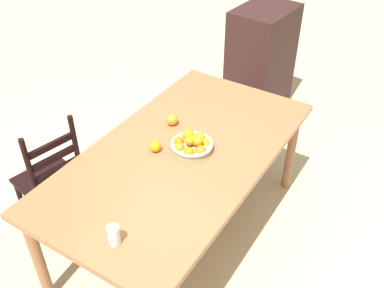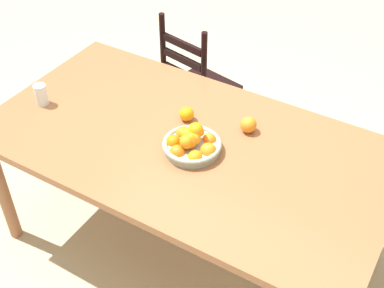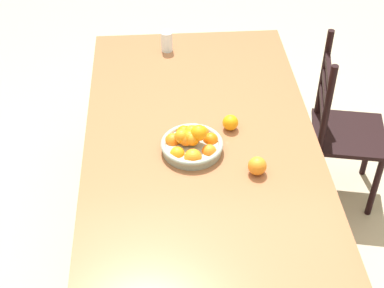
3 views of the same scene
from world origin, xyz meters
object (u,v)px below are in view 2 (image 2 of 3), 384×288
(dining_table, at_px, (186,153))
(chair_near_window, at_px, (196,89))
(fruit_bowl, at_px, (192,144))
(orange_loose_0, at_px, (248,125))
(orange_loose_1, at_px, (187,114))
(drinking_glass, at_px, (41,95))

(dining_table, height_order, chair_near_window, chair_near_window)
(fruit_bowl, distance_m, orange_loose_0, 0.31)
(chair_near_window, xyz_separation_m, orange_loose_1, (0.34, -0.67, 0.36))
(orange_loose_1, relative_size, drinking_glass, 0.65)
(fruit_bowl, distance_m, drinking_glass, 0.86)
(orange_loose_1, bearing_deg, drinking_glass, -159.57)
(chair_near_window, height_order, fruit_bowl, chair_near_window)
(fruit_bowl, height_order, orange_loose_1, fruit_bowl)
(dining_table, height_order, fruit_bowl, fruit_bowl)
(fruit_bowl, relative_size, drinking_glass, 2.44)
(dining_table, bearing_deg, chair_near_window, 117.41)
(chair_near_window, bearing_deg, fruit_bowl, 130.86)
(orange_loose_1, distance_m, drinking_glass, 0.76)
(fruit_bowl, bearing_deg, chair_near_window, 119.25)
(dining_table, distance_m, fruit_bowl, 0.14)
(drinking_glass, bearing_deg, chair_near_window, 68.04)
(chair_near_window, bearing_deg, drinking_glass, 79.66)
(dining_table, height_order, orange_loose_1, orange_loose_1)
(orange_loose_0, distance_m, drinking_glass, 1.08)
(orange_loose_0, bearing_deg, drinking_glass, -161.40)
(dining_table, relative_size, chair_near_window, 2.01)
(dining_table, distance_m, orange_loose_0, 0.33)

